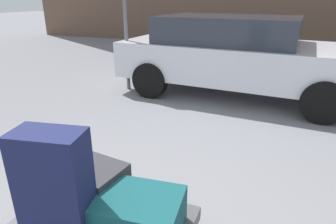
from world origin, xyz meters
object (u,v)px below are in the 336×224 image
object	(u,v)px
suitcase_navy_rear_right	(55,188)
no_parking_sign	(125,14)
duffel_bag_charcoal_center	(87,183)
parked_car	(237,54)
suitcase_teal_front_left	(137,214)

from	to	relation	value
suitcase_navy_rear_right	no_parking_sign	distance (m)	4.37
suitcase_navy_rear_right	duffel_bag_charcoal_center	xyz separation A→B (m)	(-0.05, 0.35, -0.21)
suitcase_navy_rear_right	no_parking_sign	size ratio (longest dim) A/B	0.31
parked_car	no_parking_sign	world-z (taller)	no_parking_sign
no_parking_sign	parked_car	bearing A→B (deg)	12.54
suitcase_teal_front_left	parked_car	distance (m)	4.21
parked_car	duffel_bag_charcoal_center	bearing A→B (deg)	-95.41
duffel_bag_charcoal_center	suitcase_navy_rear_right	bearing A→B (deg)	-73.06
parked_car	no_parking_sign	size ratio (longest dim) A/B	1.91
parked_car	no_parking_sign	distance (m)	2.19
duffel_bag_charcoal_center	no_parking_sign	distance (m)	4.07
suitcase_teal_front_left	no_parking_sign	world-z (taller)	no_parking_sign
suitcase_navy_rear_right	no_parking_sign	xyz separation A→B (m)	(-1.71, 3.95, 0.73)
suitcase_navy_rear_right	parked_car	size ratio (longest dim) A/B	0.16
parked_car	no_parking_sign	xyz separation A→B (m)	(-2.03, -0.45, 0.67)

